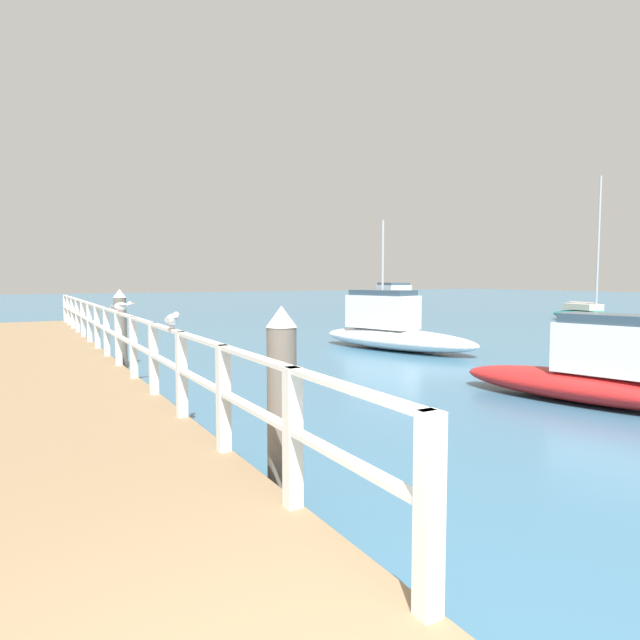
# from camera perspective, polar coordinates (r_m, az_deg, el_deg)

# --- Properties ---
(pier_deck) EXTENTS (2.47, 23.40, 0.38)m
(pier_deck) POSITION_cam_1_polar(r_m,az_deg,el_deg) (13.15, -26.13, -4.50)
(pier_deck) COLOR #846B4C
(pier_deck) RESTS_ON ground_plane
(pier_railing) EXTENTS (0.12, 21.92, 1.07)m
(pier_railing) POSITION_cam_1_polar(r_m,az_deg,el_deg) (13.16, -21.24, -0.63)
(pier_railing) COLOR silver
(pier_railing) RESTS_ON pier_deck
(dock_piling_near) EXTENTS (0.29, 0.29, 1.86)m
(dock_piling_near) POSITION_cam_1_polar(r_m,az_deg,el_deg) (5.27, -3.97, -8.56)
(dock_piling_near) COLOR #6B6056
(dock_piling_near) RESTS_ON ground_plane
(dock_piling_far) EXTENTS (0.29, 0.29, 1.86)m
(dock_piling_far) POSITION_cam_1_polar(r_m,az_deg,el_deg) (13.71, -19.94, -0.82)
(dock_piling_far) COLOR #6B6056
(dock_piling_far) RESTS_ON ground_plane
(seagull_foreground) EXTENTS (0.29, 0.43, 0.21)m
(seagull_foreground) POSITION_cam_1_polar(r_m,az_deg,el_deg) (7.42, -15.03, 0.12)
(seagull_foreground) COLOR white
(seagull_foreground) RESTS_ON pier_railing
(seagull_background) EXTENTS (0.47, 0.23, 0.21)m
(seagull_background) POSITION_cam_1_polar(r_m,az_deg,el_deg) (11.15, -19.84, 1.39)
(seagull_background) COLOR white
(seagull_background) RESTS_ON pier_railing
(boat_0) EXTENTS (2.32, 4.56, 1.52)m
(boat_0) POSITION_cam_1_polar(r_m,az_deg,el_deg) (10.42, 26.44, -4.98)
(boat_0) COLOR red
(boat_0) RESTS_ON ground_plane
(boat_1) EXTENTS (4.14, 7.71, 1.82)m
(boat_1) POSITION_cam_1_polar(r_m,az_deg,el_deg) (36.28, 7.29, 1.94)
(boat_1) COLOR #197266
(boat_1) RESTS_ON ground_plane
(boat_2) EXTENTS (1.69, 4.20, 4.54)m
(boat_2) POSITION_cam_1_polar(r_m,az_deg,el_deg) (23.80, 6.11, -0.05)
(boat_2) COLOR red
(boat_2) RESTS_ON ground_plane
(boat_4) EXTENTS (2.65, 5.28, 6.86)m
(boat_4) POSITION_cam_1_polar(r_m,az_deg,el_deg) (29.38, 26.23, 0.51)
(boat_4) COLOR #197266
(boat_4) RESTS_ON ground_plane
(boat_6) EXTENTS (2.93, 5.55, 1.75)m
(boat_6) POSITION_cam_1_polar(r_m,az_deg,el_deg) (16.49, 7.46, -1.00)
(boat_6) COLOR white
(boat_6) RESTS_ON ground_plane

